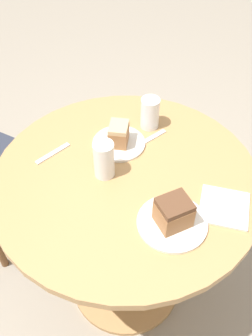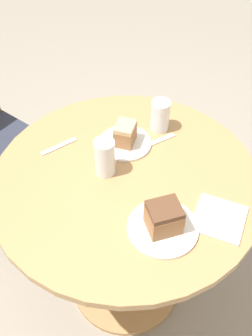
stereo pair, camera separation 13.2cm
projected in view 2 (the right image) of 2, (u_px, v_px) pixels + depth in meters
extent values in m
plane|color=gray|center=(126.00, 283.00, 1.91)|extent=(8.00, 8.00, 0.00)
cylinder|color=tan|center=(126.00, 282.00, 1.90)|extent=(0.51, 0.51, 0.03)
cylinder|color=tan|center=(126.00, 239.00, 1.63)|extent=(0.08, 0.08, 0.72)
cylinder|color=tan|center=(126.00, 179.00, 1.36)|extent=(0.93, 0.93, 0.03)
cylinder|color=brown|center=(4.00, 226.00, 1.89)|extent=(0.04, 0.04, 0.42)
cylinder|color=brown|center=(62.00, 176.00, 2.12)|extent=(0.04, 0.04, 0.42)
cylinder|color=brown|center=(10.00, 144.00, 2.29)|extent=(0.04, 0.04, 0.42)
cylinder|color=silver|center=(125.00, 143.00, 1.46)|extent=(0.20, 0.20, 0.01)
cylinder|color=silver|center=(163.00, 228.00, 1.20)|extent=(0.22, 0.22, 0.01)
cube|color=#9E6B42|center=(125.00, 135.00, 1.43)|extent=(0.10, 0.09, 0.07)
cube|color=tan|center=(125.00, 127.00, 1.40)|extent=(0.10, 0.09, 0.02)
cube|color=#9E6B42|center=(164.00, 219.00, 1.17)|extent=(0.13, 0.13, 0.08)
cube|color=brown|center=(165.00, 210.00, 1.13)|extent=(0.13, 0.13, 0.02)
cylinder|color=beige|center=(160.00, 119.00, 1.49)|extent=(0.06, 0.06, 0.10)
cylinder|color=white|center=(160.00, 116.00, 1.48)|extent=(0.07, 0.07, 0.12)
cylinder|color=silver|center=(105.00, 162.00, 1.33)|extent=(0.06, 0.06, 0.09)
cylinder|color=white|center=(105.00, 157.00, 1.32)|extent=(0.07, 0.07, 0.14)
cube|color=silver|center=(219.00, 218.00, 1.22)|extent=(0.18, 0.18, 0.01)
cube|color=silver|center=(157.00, 141.00, 1.47)|extent=(0.14, 0.08, 0.00)
cube|color=silver|center=(59.00, 146.00, 1.45)|extent=(0.14, 0.06, 0.00)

